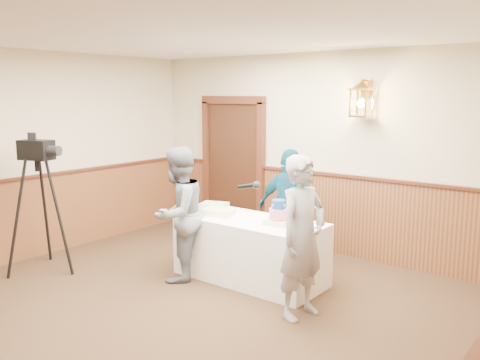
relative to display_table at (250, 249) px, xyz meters
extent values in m
plane|color=#322113|center=(0.11, -1.90, -0.38)|extent=(7.00, 7.00, 0.00)
cube|color=beige|center=(0.11, 1.60, 1.02)|extent=(6.00, 0.02, 2.80)
cube|color=white|center=(0.11, -1.90, 2.42)|extent=(6.00, 7.00, 0.02)
cube|color=#552E18|center=(0.11, 1.58, 0.18)|extent=(5.98, 0.04, 1.10)
cube|color=#471F13|center=(0.11, 1.56, 0.75)|extent=(5.98, 0.07, 0.04)
cube|color=black|center=(-1.49, 1.55, 0.68)|extent=(1.00, 0.06, 2.10)
cube|color=white|center=(0.00, 0.00, 0.00)|extent=(1.80, 0.80, 0.75)
cube|color=beige|center=(0.39, 0.01, 0.40)|extent=(0.29, 0.29, 0.05)
cylinder|color=red|center=(0.39, 0.01, 0.49)|extent=(0.22, 0.22, 0.13)
cylinder|color=navy|center=(0.39, 0.01, 0.61)|extent=(0.15, 0.15, 0.10)
cube|color=#F7EA94|center=(-0.44, -0.07, 0.41)|extent=(0.43, 0.38, 0.08)
cube|color=#8CC188|center=(-0.70, 0.14, 0.41)|extent=(0.40, 0.36, 0.08)
imported|color=slate|center=(-0.70, -0.50, 0.43)|extent=(0.72, 0.87, 1.61)
cylinder|color=black|center=(0.30, -0.47, 0.88)|extent=(0.23, 0.05, 0.09)
sphere|color=black|center=(0.43, -0.48, 0.90)|extent=(0.08, 0.08, 0.08)
imported|color=gray|center=(1.02, -0.50, 0.45)|extent=(0.49, 0.66, 1.64)
imported|color=navy|center=(0.14, 0.66, 0.40)|extent=(0.92, 0.41, 1.54)
cube|color=black|center=(-2.26, -1.36, 1.17)|extent=(0.46, 0.34, 0.24)
cylinder|color=black|center=(-2.01, -1.28, 1.17)|extent=(0.19, 0.17, 0.12)
camera|label=1|loc=(3.50, -4.71, 1.84)|focal=38.00mm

